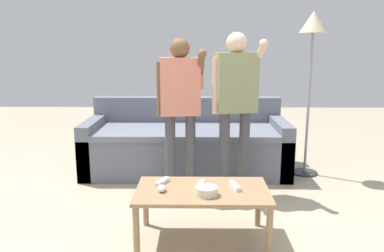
{
  "coord_description": "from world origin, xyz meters",
  "views": [
    {
      "loc": [
        -0.02,
        -2.74,
        1.38
      ],
      "look_at": [
        -0.07,
        0.33,
        0.74
      ],
      "focal_mm": 36.32,
      "sensor_mm": 36.0,
      "label": 1
    }
  ],
  "objects_px": {
    "game_remote_nunchuk": "(162,188)",
    "game_remote_wand_far": "(162,182)",
    "couch": "(186,145)",
    "player_center": "(180,98)",
    "game_remote_wand_near": "(235,186)",
    "game_remote_wand_spare": "(200,185)",
    "floor_lamp": "(313,39)",
    "player_right": "(236,95)",
    "coffee_table": "(202,196)",
    "snack_bowl": "(207,191)"
  },
  "relations": [
    {
      "from": "game_remote_wand_spare",
      "to": "game_remote_wand_far",
      "type": "bearing_deg",
      "value": 167.94
    },
    {
      "from": "floor_lamp",
      "to": "game_remote_wand_far",
      "type": "relative_size",
      "value": 11.04
    },
    {
      "from": "couch",
      "to": "player_center",
      "type": "distance_m",
      "value": 0.96
    },
    {
      "from": "floor_lamp",
      "to": "coffee_table",
      "type": "bearing_deg",
      "value": -127.18
    },
    {
      "from": "game_remote_wand_far",
      "to": "game_remote_wand_spare",
      "type": "xyz_separation_m",
      "value": [
        0.28,
        -0.06,
        0.0
      ]
    },
    {
      "from": "floor_lamp",
      "to": "game_remote_wand_spare",
      "type": "xyz_separation_m",
      "value": [
        -1.16,
        -1.46,
        -1.04
      ]
    },
    {
      "from": "game_remote_wand_near",
      "to": "game_remote_wand_far",
      "type": "bearing_deg",
      "value": 171.2
    },
    {
      "from": "couch",
      "to": "game_remote_wand_far",
      "type": "xyz_separation_m",
      "value": [
        -0.13,
        -1.54,
        0.12
      ]
    },
    {
      "from": "floor_lamp",
      "to": "game_remote_wand_near",
      "type": "distance_m",
      "value": 2.03
    },
    {
      "from": "game_remote_wand_spare",
      "to": "coffee_table",
      "type": "bearing_deg",
      "value": -74.44
    },
    {
      "from": "game_remote_wand_spare",
      "to": "floor_lamp",
      "type": "bearing_deg",
      "value": 51.47
    },
    {
      "from": "couch",
      "to": "coffee_table",
      "type": "distance_m",
      "value": 1.66
    },
    {
      "from": "coffee_table",
      "to": "game_remote_wand_far",
      "type": "height_order",
      "value": "game_remote_wand_far"
    },
    {
      "from": "floor_lamp",
      "to": "player_right",
      "type": "distance_m",
      "value": 1.13
    },
    {
      "from": "snack_bowl",
      "to": "floor_lamp",
      "type": "height_order",
      "value": "floor_lamp"
    },
    {
      "from": "player_right",
      "to": "snack_bowl",
      "type": "bearing_deg",
      "value": -105.29
    },
    {
      "from": "floor_lamp",
      "to": "player_right",
      "type": "height_order",
      "value": "floor_lamp"
    },
    {
      "from": "coffee_table",
      "to": "player_center",
      "type": "bearing_deg",
      "value": 101.75
    },
    {
      "from": "game_remote_wand_near",
      "to": "coffee_table",
      "type": "bearing_deg",
      "value": -172.31
    },
    {
      "from": "coffee_table",
      "to": "floor_lamp",
      "type": "distance_m",
      "value": 2.19
    },
    {
      "from": "coffee_table",
      "to": "snack_bowl",
      "type": "distance_m",
      "value": 0.14
    },
    {
      "from": "game_remote_nunchuk",
      "to": "player_center",
      "type": "height_order",
      "value": "player_center"
    },
    {
      "from": "game_remote_nunchuk",
      "to": "player_center",
      "type": "distance_m",
      "value": 1.1
    },
    {
      "from": "couch",
      "to": "player_right",
      "type": "xyz_separation_m",
      "value": [
        0.47,
        -0.72,
        0.66
      ]
    },
    {
      "from": "snack_bowl",
      "to": "player_center",
      "type": "bearing_deg",
      "value": 101.97
    },
    {
      "from": "floor_lamp",
      "to": "snack_bowl",
      "type": "bearing_deg",
      "value": -124.64
    },
    {
      "from": "game_remote_nunchuk",
      "to": "game_remote_wand_spare",
      "type": "height_order",
      "value": "game_remote_nunchuk"
    },
    {
      "from": "game_remote_nunchuk",
      "to": "game_remote_wand_far",
      "type": "relative_size",
      "value": 0.56
    },
    {
      "from": "game_remote_wand_near",
      "to": "player_right",
      "type": "bearing_deg",
      "value": 84.97
    },
    {
      "from": "player_center",
      "to": "game_remote_wand_spare",
      "type": "distance_m",
      "value": 1.03
    },
    {
      "from": "game_remote_nunchuk",
      "to": "game_remote_wand_spare",
      "type": "relative_size",
      "value": 0.59
    },
    {
      "from": "coffee_table",
      "to": "game_remote_wand_spare",
      "type": "distance_m",
      "value": 0.08
    },
    {
      "from": "couch",
      "to": "player_center",
      "type": "xyz_separation_m",
      "value": [
        -0.03,
        -0.72,
        0.62
      ]
    },
    {
      "from": "game_remote_wand_near",
      "to": "snack_bowl",
      "type": "bearing_deg",
      "value": -145.76
    },
    {
      "from": "snack_bowl",
      "to": "game_remote_wand_spare",
      "type": "height_order",
      "value": "snack_bowl"
    },
    {
      "from": "snack_bowl",
      "to": "floor_lamp",
      "type": "relative_size",
      "value": 0.09
    },
    {
      "from": "coffee_table",
      "to": "floor_lamp",
      "type": "height_order",
      "value": "floor_lamp"
    },
    {
      "from": "floor_lamp",
      "to": "player_center",
      "type": "relative_size",
      "value": 1.19
    },
    {
      "from": "game_remote_wand_far",
      "to": "game_remote_wand_spare",
      "type": "bearing_deg",
      "value": -12.06
    },
    {
      "from": "game_remote_wand_far",
      "to": "game_remote_wand_spare",
      "type": "height_order",
      "value": "same"
    },
    {
      "from": "game_remote_nunchuk",
      "to": "game_remote_wand_far",
      "type": "bearing_deg",
      "value": 93.59
    },
    {
      "from": "player_center",
      "to": "game_remote_wand_far",
      "type": "relative_size",
      "value": 9.25
    },
    {
      "from": "game_remote_nunchuk",
      "to": "player_center",
      "type": "bearing_deg",
      "value": 84.8
    },
    {
      "from": "game_remote_wand_far",
      "to": "snack_bowl",
      "type": "bearing_deg",
      "value": -34.79
    },
    {
      "from": "game_remote_nunchuk",
      "to": "game_remote_wand_spare",
      "type": "distance_m",
      "value": 0.28
    },
    {
      "from": "game_remote_wand_near",
      "to": "game_remote_wand_spare",
      "type": "bearing_deg",
      "value": 174.91
    },
    {
      "from": "coffee_table",
      "to": "snack_bowl",
      "type": "relative_size",
      "value": 6.19
    },
    {
      "from": "snack_bowl",
      "to": "player_right",
      "type": "distance_m",
      "value": 1.2
    },
    {
      "from": "game_remote_wand_spare",
      "to": "couch",
      "type": "bearing_deg",
      "value": 95.14
    },
    {
      "from": "coffee_table",
      "to": "player_right",
      "type": "xyz_separation_m",
      "value": [
        0.31,
        0.93,
        0.6
      ]
    }
  ]
}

